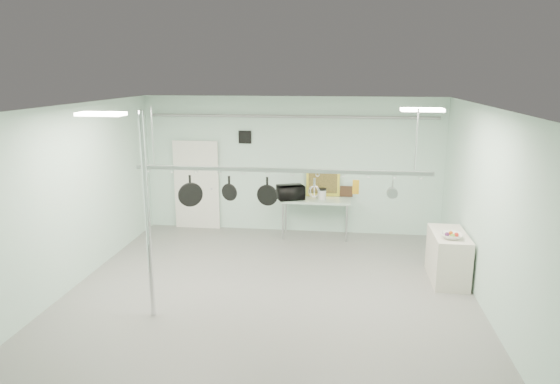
# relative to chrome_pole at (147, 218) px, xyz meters

# --- Properties ---
(floor) EXTENTS (8.00, 8.00, 0.00)m
(floor) POSITION_rel_chrome_pole_xyz_m (1.70, 0.60, -1.60)
(floor) COLOR gray
(floor) RESTS_ON ground
(ceiling) EXTENTS (7.00, 8.00, 0.02)m
(ceiling) POSITION_rel_chrome_pole_xyz_m (1.70, 0.60, 1.59)
(ceiling) COLOR silver
(ceiling) RESTS_ON back_wall
(back_wall) EXTENTS (7.00, 0.02, 3.20)m
(back_wall) POSITION_rel_chrome_pole_xyz_m (1.70, 4.59, 0.00)
(back_wall) COLOR silver
(back_wall) RESTS_ON floor
(right_wall) EXTENTS (0.02, 8.00, 3.20)m
(right_wall) POSITION_rel_chrome_pole_xyz_m (5.19, 0.60, 0.00)
(right_wall) COLOR silver
(right_wall) RESTS_ON floor
(door) EXTENTS (1.10, 0.10, 2.20)m
(door) POSITION_rel_chrome_pole_xyz_m (-0.60, 4.54, -0.55)
(door) COLOR silver
(door) RESTS_ON floor
(wall_vent) EXTENTS (0.30, 0.04, 0.30)m
(wall_vent) POSITION_rel_chrome_pole_xyz_m (0.60, 4.57, 0.65)
(wall_vent) COLOR black
(wall_vent) RESTS_ON back_wall
(conduit_pipe) EXTENTS (6.60, 0.07, 0.07)m
(conduit_pipe) POSITION_rel_chrome_pole_xyz_m (1.70, 4.50, 1.15)
(conduit_pipe) COLOR gray
(conduit_pipe) RESTS_ON back_wall
(chrome_pole) EXTENTS (0.08, 0.08, 3.20)m
(chrome_pole) POSITION_rel_chrome_pole_xyz_m (0.00, 0.00, 0.00)
(chrome_pole) COLOR silver
(chrome_pole) RESTS_ON floor
(prep_table) EXTENTS (1.60, 0.70, 0.91)m
(prep_table) POSITION_rel_chrome_pole_xyz_m (2.30, 4.20, -0.77)
(prep_table) COLOR #AAC8B2
(prep_table) RESTS_ON floor
(side_cabinet) EXTENTS (0.60, 1.20, 0.90)m
(side_cabinet) POSITION_rel_chrome_pole_xyz_m (4.85, 2.00, -1.15)
(side_cabinet) COLOR beige
(side_cabinet) RESTS_ON floor
(pot_rack) EXTENTS (4.80, 0.06, 1.00)m
(pot_rack) POSITION_rel_chrome_pole_xyz_m (1.90, 0.90, 0.63)
(pot_rack) COLOR #B7B7BC
(pot_rack) RESTS_ON ceiling
(light_panel_left) EXTENTS (0.65, 0.30, 0.05)m
(light_panel_left) POSITION_rel_chrome_pole_xyz_m (-0.50, -0.20, 1.56)
(light_panel_left) COLOR white
(light_panel_left) RESTS_ON ceiling
(light_panel_right) EXTENTS (0.65, 0.30, 0.05)m
(light_panel_right) POSITION_rel_chrome_pole_xyz_m (4.10, 1.20, 1.56)
(light_panel_right) COLOR white
(light_panel_right) RESTS_ON ceiling
(microwave) EXTENTS (0.69, 0.59, 0.32)m
(microwave) POSITION_rel_chrome_pole_xyz_m (1.73, 4.09, -0.53)
(microwave) COLOR black
(microwave) RESTS_ON prep_table
(coffee_canister) EXTENTS (0.20, 0.20, 0.22)m
(coffee_canister) POSITION_rel_chrome_pole_xyz_m (2.45, 4.18, -0.59)
(coffee_canister) COLOR silver
(coffee_canister) RESTS_ON prep_table
(painting_large) EXTENTS (0.79, 0.19, 0.58)m
(painting_large) POSITION_rel_chrome_pole_xyz_m (2.45, 4.50, -0.41)
(painting_large) COLOR yellow
(painting_large) RESTS_ON prep_table
(painting_small) EXTENTS (0.30, 0.09, 0.25)m
(painting_small) POSITION_rel_chrome_pole_xyz_m (3.00, 4.50, -0.57)
(painting_small) COLOR #362112
(painting_small) RESTS_ON prep_table
(fruit_bowl) EXTENTS (0.41, 0.41, 0.09)m
(fruit_bowl) POSITION_rel_chrome_pole_xyz_m (4.82, 1.72, -0.66)
(fruit_bowl) COLOR white
(fruit_bowl) RESTS_ON side_cabinet
(skillet_left) EXTENTS (0.39, 0.25, 0.54)m
(skillet_left) POSITION_rel_chrome_pole_xyz_m (0.40, 0.90, 0.22)
(skillet_left) COLOR black
(skillet_left) RESTS_ON pot_rack
(skillet_mid) EXTENTS (0.29, 0.15, 0.41)m
(skillet_mid) POSITION_rel_chrome_pole_xyz_m (1.06, 0.90, 0.28)
(skillet_mid) COLOR black
(skillet_mid) RESTS_ON pot_rack
(skillet_right) EXTENTS (0.35, 0.10, 0.48)m
(skillet_right) POSITION_rel_chrome_pole_xyz_m (1.69, 0.90, 0.25)
(skillet_right) COLOR black
(skillet_right) RESTS_ON pot_rack
(whisk) EXTENTS (0.20, 0.20, 0.33)m
(whisk) POSITION_rel_chrome_pole_xyz_m (2.45, 0.90, 0.32)
(whisk) COLOR #A5A4A9
(whisk) RESTS_ON pot_rack
(grater) EXTENTS (0.10, 0.04, 0.25)m
(grater) POSITION_rel_chrome_pole_xyz_m (3.11, 0.90, 0.36)
(grater) COLOR yellow
(grater) RESTS_ON pot_rack
(saucepan) EXTENTS (0.20, 0.16, 0.30)m
(saucepan) POSITION_rel_chrome_pole_xyz_m (3.68, 0.90, 0.33)
(saucepan) COLOR silver
(saucepan) RESTS_ON pot_rack
(fruit_cluster) EXTENTS (0.24, 0.24, 0.09)m
(fruit_cluster) POSITION_rel_chrome_pole_xyz_m (4.82, 1.72, -0.62)
(fruit_cluster) COLOR #B41E10
(fruit_cluster) RESTS_ON fruit_bowl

